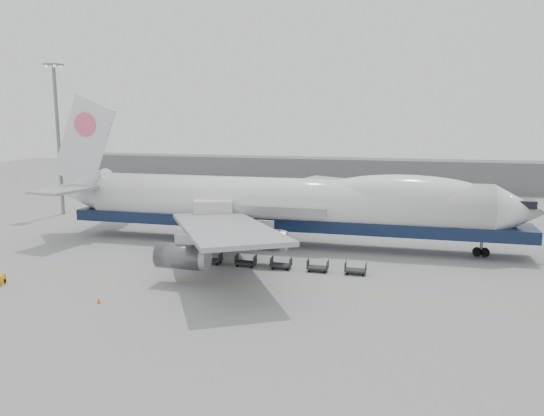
# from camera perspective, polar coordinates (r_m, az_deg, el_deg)

# --- Properties ---
(ground) EXTENTS (260.00, 260.00, 0.00)m
(ground) POSITION_cam_1_polar(r_m,az_deg,el_deg) (59.66, -1.68, -6.58)
(ground) COLOR gray
(ground) RESTS_ON ground
(apron_line) EXTENTS (60.00, 0.15, 0.01)m
(apron_line) POSITION_cam_1_polar(r_m,az_deg,el_deg) (54.18, -3.46, -8.31)
(apron_line) COLOR gold
(apron_line) RESTS_ON ground
(hangar) EXTENTS (110.00, 8.00, 7.00)m
(hangar) POSITION_cam_1_polar(r_m,az_deg,el_deg) (128.31, 2.70, 3.90)
(hangar) COLOR slate
(hangar) RESTS_ON ground
(floodlight_mast) EXTENTS (2.40, 2.40, 25.43)m
(floodlight_mast) POSITION_cam_1_polar(r_m,az_deg,el_deg) (97.95, -22.04, 7.64)
(floodlight_mast) COLOR slate
(floodlight_mast) RESTS_ON ground
(airliner) EXTENTS (67.00, 55.30, 19.98)m
(airliner) POSITION_cam_1_polar(r_m,az_deg,el_deg) (69.59, 1.55, 0.56)
(airliner) COLOR white
(airliner) RESTS_ON ground
(catering_truck) EXTENTS (5.86, 4.80, 6.17)m
(catering_truck) POSITION_cam_1_polar(r_m,az_deg,el_deg) (69.23, -6.31, -1.37)
(catering_truck) COLOR #172745
(catering_truck) RESTS_ON ground
(traffic_cone) EXTENTS (0.35, 0.35, 0.51)m
(traffic_cone) POSITION_cam_1_polar(r_m,az_deg,el_deg) (51.65, -18.14, -9.45)
(traffic_cone) COLOR #E25F0B
(traffic_cone) RESTS_ON ground
(dolly_0) EXTENTS (2.30, 1.35, 1.30)m
(dolly_0) POSITION_cam_1_polar(r_m,az_deg,el_deg) (63.47, -10.01, -5.21)
(dolly_0) COLOR #2D2D30
(dolly_0) RESTS_ON ground
(dolly_1) EXTENTS (2.30, 1.35, 1.30)m
(dolly_1) POSITION_cam_1_polar(r_m,az_deg,el_deg) (61.92, -6.51, -5.51)
(dolly_1) COLOR #2D2D30
(dolly_1) RESTS_ON ground
(dolly_2) EXTENTS (2.30, 1.35, 1.30)m
(dolly_2) POSITION_cam_1_polar(r_m,az_deg,el_deg) (60.60, -2.83, -5.80)
(dolly_2) COLOR #2D2D30
(dolly_2) RESTS_ON ground
(dolly_3) EXTENTS (2.30, 1.35, 1.30)m
(dolly_3) POSITION_cam_1_polar(r_m,az_deg,el_deg) (59.55, 0.99, -6.07)
(dolly_3) COLOR #2D2D30
(dolly_3) RESTS_ON ground
(dolly_4) EXTENTS (2.30, 1.35, 1.30)m
(dolly_4) POSITION_cam_1_polar(r_m,az_deg,el_deg) (58.76, 4.94, -6.33)
(dolly_4) COLOR #2D2D30
(dolly_4) RESTS_ON ground
(dolly_5) EXTENTS (2.30, 1.35, 1.30)m
(dolly_5) POSITION_cam_1_polar(r_m,az_deg,el_deg) (58.26, 8.98, -6.56)
(dolly_5) COLOR #2D2D30
(dolly_5) RESTS_ON ground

